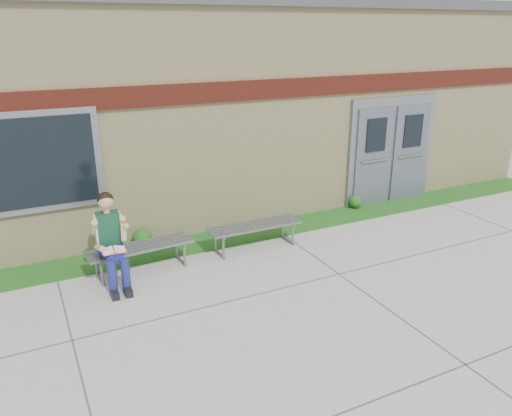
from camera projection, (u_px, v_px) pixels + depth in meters
ground at (301, 304)px, 7.00m from camera, size 80.00×80.00×0.00m
grass_strip at (228, 237)px, 9.19m from camera, size 16.00×0.80×0.02m
school_building at (167, 100)px, 11.33m from camera, size 16.20×6.22×4.20m
bench_left at (141, 252)px, 7.85m from camera, size 1.68×0.57×0.43m
bench_right at (254, 230)px, 8.68m from camera, size 1.66×0.47×0.43m
girl at (111, 239)px, 7.35m from camera, size 0.52×0.88×1.40m
shrub_mid at (142, 238)px, 8.71m from camera, size 0.34×0.34×0.34m
shrub_east at (355, 202)px, 10.63m from camera, size 0.28×0.28×0.28m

